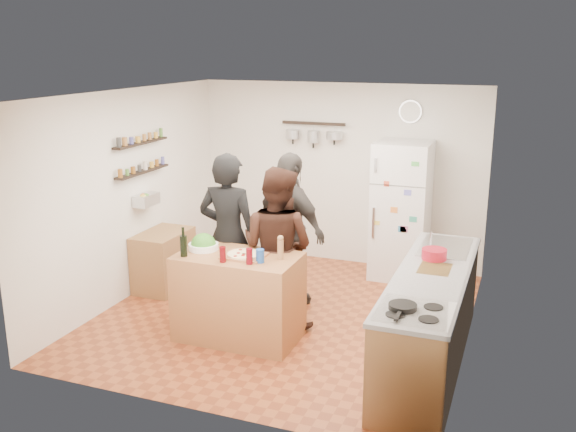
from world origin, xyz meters
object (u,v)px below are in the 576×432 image
at_px(salad_bowl, 204,247).
at_px(side_table, 164,260).
at_px(pepper_mill, 280,250).
at_px(wine_bottle, 184,246).
at_px(wall_clock, 410,112).
at_px(salt_canister, 260,256).
at_px(person_left, 228,236).
at_px(prep_island, 239,297).
at_px(person_back, 290,230).
at_px(person_center, 277,248).
at_px(fridge, 401,211).
at_px(skillet, 403,306).
at_px(red_bowl, 434,254).
at_px(counter_run, 430,319).

relative_size(salad_bowl, side_table, 0.39).
bearing_deg(side_table, pepper_mill, -25.17).
xyz_separation_m(salad_bowl, wine_bottle, (-0.08, -0.27, 0.08)).
bearing_deg(wall_clock, salt_canister, -107.20).
bearing_deg(person_left, wine_bottle, 74.60).
distance_m(prep_island, person_back, 1.15).
distance_m(prep_island, wine_bottle, 0.79).
relative_size(person_back, wall_clock, 6.06).
bearing_deg(prep_island, person_center, 61.42).
bearing_deg(fridge, prep_island, -116.06).
distance_m(prep_island, side_table, 1.78).
bearing_deg(wine_bottle, prep_island, 23.75).
bearing_deg(salad_bowl, person_left, 79.28).
relative_size(prep_island, wall_clock, 4.17).
distance_m(prep_island, salad_bowl, 0.64).
relative_size(salad_bowl, skillet, 1.36).
distance_m(red_bowl, fridge, 2.01).
relative_size(wine_bottle, person_center, 0.12).
relative_size(prep_island, pepper_mill, 6.33).
xyz_separation_m(salad_bowl, skillet, (2.27, -0.84, 0.00)).
bearing_deg(person_left, side_table, -25.13).
height_order(person_center, wall_clock, wall_clock).
bearing_deg(wall_clock, red_bowl, -72.41).
bearing_deg(wine_bottle, fridge, 57.54).
xyz_separation_m(person_back, skillet, (1.67, -1.84, 0.03)).
bearing_deg(salt_canister, wine_bottle, -172.87).
relative_size(counter_run, fridge, 1.46).
bearing_deg(red_bowl, salad_bowl, -167.39).
bearing_deg(side_table, red_bowl, -6.65).
bearing_deg(person_left, person_back, -134.60).
bearing_deg(skillet, person_left, 149.80).
distance_m(prep_island, pepper_mill, 0.72).
bearing_deg(wall_clock, skillet, -79.68).
xyz_separation_m(person_left, red_bowl, (2.24, 0.09, 0.03)).
bearing_deg(fridge, wall_clock, 90.00).
bearing_deg(skillet, side_table, 152.28).
bearing_deg(salt_canister, fridge, 70.75).
bearing_deg(wine_bottle, person_center, 42.19).
bearing_deg(red_bowl, pepper_mill, -160.29).
bearing_deg(skillet, wine_bottle, 166.30).
relative_size(prep_island, person_back, 0.69).
bearing_deg(fridge, salad_bowl, -124.00).
bearing_deg(salad_bowl, skillet, -20.38).
relative_size(salt_canister, counter_run, 0.05).
bearing_deg(red_bowl, person_center, -176.27).
relative_size(person_back, skillet, 7.86).
bearing_deg(red_bowl, person_left, -177.74).
xyz_separation_m(prep_island, side_table, (-1.49, 0.96, -0.09)).
relative_size(red_bowl, fridge, 0.14).
height_order(salad_bowl, salt_canister, salt_canister).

